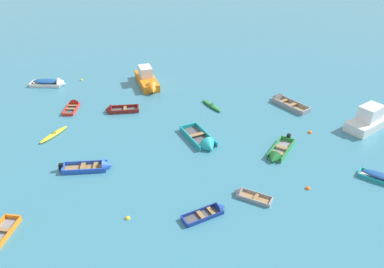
% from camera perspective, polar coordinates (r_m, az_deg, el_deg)
% --- Properties ---
extents(motor_launch_orange_outer_left, '(3.55, 6.29, 2.24)m').
position_cam_1_polar(motor_launch_orange_outer_left, '(43.83, -6.66, 7.95)').
color(motor_launch_orange_outer_left, orange).
rests_on(motor_launch_orange_outer_left, ground_plane).
extents(rowboat_grey_far_right, '(2.85, 2.02, 0.86)m').
position_cam_1_polar(rowboat_grey_far_right, '(27.21, 7.79, -8.88)').
color(rowboat_grey_far_right, '#99754C').
rests_on(rowboat_grey_far_right, ground_plane).
extents(kayak_green_near_camera, '(2.18, 3.01, 0.31)m').
position_cam_1_polar(kayak_green_near_camera, '(38.82, 2.95, 4.27)').
color(kayak_green_near_camera, '#288C3D').
rests_on(kayak_green_near_camera, ground_plane).
extents(motor_launch_white_back_row_right, '(6.26, 5.43, 2.57)m').
position_cam_1_polar(motor_launch_white_back_row_right, '(39.09, 25.64, 2.22)').
color(motor_launch_white_back_row_right, white).
rests_on(motor_launch_white_back_row_right, ground_plane).
extents(rowboat_deep_blue_distant_center, '(3.15, 2.32, 0.88)m').
position_cam_1_polar(rowboat_deep_blue_distant_center, '(25.69, 3.24, -11.38)').
color(rowboat_deep_blue_distant_center, '#4C4C51').
rests_on(rowboat_deep_blue_distant_center, ground_plane).
extents(rowboat_maroon_midfield_right, '(3.46, 1.63, 1.12)m').
position_cam_1_polar(rowboat_maroon_midfield_right, '(38.60, -11.46, 3.56)').
color(rowboat_maroon_midfield_right, '#4C4C51').
rests_on(rowboat_maroon_midfield_right, ground_plane).
extents(rowboat_red_far_left, '(1.12, 2.99, 0.99)m').
position_cam_1_polar(rowboat_red_far_left, '(40.71, -17.28, 4.15)').
color(rowboat_red_far_left, '#4C4C51').
rests_on(rowboat_red_far_left, ground_plane).
extents(kayak_yellow_near_left, '(1.87, 3.17, 0.31)m').
position_cam_1_polar(kayak_yellow_near_left, '(35.83, -19.97, -0.06)').
color(kayak_yellow_near_left, yellow).
rests_on(kayak_yellow_near_left, ground_plane).
extents(rowboat_blue_foreground_center, '(4.08, 1.55, 1.08)m').
position_cam_1_polar(rowboat_blue_foreground_center, '(30.40, -14.02, -4.75)').
color(rowboat_blue_foreground_center, '#99754C').
rests_on(rowboat_blue_foreground_center, ground_plane).
extents(rowboat_turquoise_back_row_center, '(3.50, 4.80, 1.52)m').
position_cam_1_polar(rowboat_turquoise_back_row_center, '(32.29, 1.94, -1.42)').
color(rowboat_turquoise_back_row_center, '#4C4C51').
rests_on(rowboat_turquoise_back_row_center, ground_plane).
extents(rowboat_grey_cluster_inner, '(3.79, 4.40, 1.27)m').
position_cam_1_polar(rowboat_grey_cluster_inner, '(40.71, 13.29, 4.85)').
color(rowboat_grey_cluster_inner, '#99754C').
rests_on(rowboat_grey_cluster_inner, ground_plane).
extents(rowboat_green_near_right, '(2.97, 4.03, 1.11)m').
position_cam_1_polar(rowboat_green_near_right, '(31.65, 12.63, -2.98)').
color(rowboat_green_near_right, gray).
rests_on(rowboat_green_near_right, ground_plane).
extents(rowboat_white_back_row_left, '(4.03, 1.58, 1.34)m').
position_cam_1_polar(rowboat_white_back_row_left, '(46.53, -20.12, 7.18)').
color(rowboat_white_back_row_left, '#99754C').
rests_on(rowboat_white_back_row_left, ground_plane).
extents(mooring_buoy_trailing, '(0.34, 0.34, 0.34)m').
position_cam_1_polar(mooring_buoy_trailing, '(25.65, -9.59, -12.35)').
color(mooring_buoy_trailing, yellow).
rests_on(mooring_buoy_trailing, ground_plane).
extents(mooring_buoy_between_boats_left, '(0.36, 0.36, 0.36)m').
position_cam_1_polar(mooring_buoy_between_boats_left, '(28.85, 16.92, -7.84)').
color(mooring_buoy_between_boats_left, orange).
rests_on(mooring_buoy_between_boats_left, ground_plane).
extents(mooring_buoy_near_foreground, '(0.38, 0.38, 0.38)m').
position_cam_1_polar(mooring_buoy_near_foreground, '(35.83, 17.23, 0.18)').
color(mooring_buoy_near_foreground, orange).
rests_on(mooring_buoy_near_foreground, ground_plane).
extents(mooring_buoy_midfield, '(0.32, 0.32, 0.32)m').
position_cam_1_polar(mooring_buoy_midfield, '(47.10, -16.21, 7.74)').
color(mooring_buoy_midfield, yellow).
rests_on(mooring_buoy_midfield, ground_plane).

